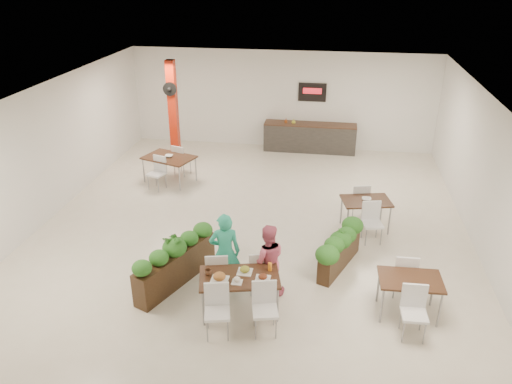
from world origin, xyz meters
The scene contains 12 objects.
ground centered at (0.00, 0.00, 0.00)m, with size 12.00×12.00×0.00m, color beige.
room_shell centered at (0.00, 0.00, 2.01)m, with size 10.10×12.10×3.22m.
red_column centered at (-3.00, 3.79, 1.64)m, with size 0.40×0.41×3.20m.
service_counter centered at (1.00, 5.65, 0.49)m, with size 3.00×0.64×2.20m.
main_table centered at (0.28, -2.97, 0.64)m, with size 1.56×1.86×0.92m.
diner_man centered at (-0.12, -2.31, 0.80)m, with size 0.59×0.39×1.61m, color #28B08C.
diner_woman centered at (0.68, -2.31, 0.72)m, with size 0.70×0.54×1.44m, color #E16484.
planter_left centered at (-1.11, -2.28, 0.53)m, with size 1.12×2.02×1.13m.
planter_right centered at (2.03, -1.22, 0.48)m, with size 0.89×1.61×0.88m.
side_table_a centered at (-2.78, 2.48, 0.64)m, with size 1.59×1.67×0.92m.
side_table_b centered at (2.61, 0.51, 0.62)m, with size 1.24×1.67×0.92m.
side_table_c centered at (3.24, -2.56, 0.62)m, with size 1.11×1.63×0.92m.
Camera 1 is at (1.72, -10.12, 5.77)m, focal length 35.00 mm.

